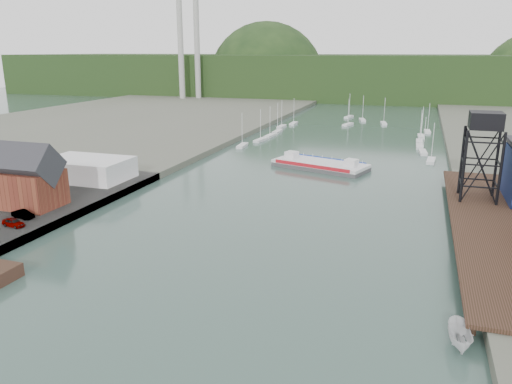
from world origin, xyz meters
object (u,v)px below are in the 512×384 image
Objects in this scene: chain_ferry at (320,165)px; motorboat at (460,337)px; harbor_building at (26,182)px; car_west_a at (13,222)px; lift_tower at (485,126)px.

chain_ferry is 4.36× the size of motorboat.
harbor_building reaches higher than car_west_a.
car_west_a is at bearing -103.60° from chain_ferry.
lift_tower is 2.78× the size of motorboat.
motorboat is (71.50, -20.80, -4.97)m from harbor_building.
chain_ferry is (42.96, 52.55, -5.12)m from harbor_building.
motorboat is (-5.50, -48.80, -14.54)m from lift_tower.
motorboat is 66.59m from car_west_a.
lift_tower is 0.64× the size of chain_ferry.
car_west_a is at bearing 166.19° from motorboat.
lift_tower reaches higher than harbor_building.
car_west_a is (-71.16, -37.74, -13.36)m from lift_tower.
car_west_a is at bearing -152.06° from lift_tower.
motorboat is at bearing -51.55° from chain_ferry.
motorboat is 1.43× the size of car_west_a.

